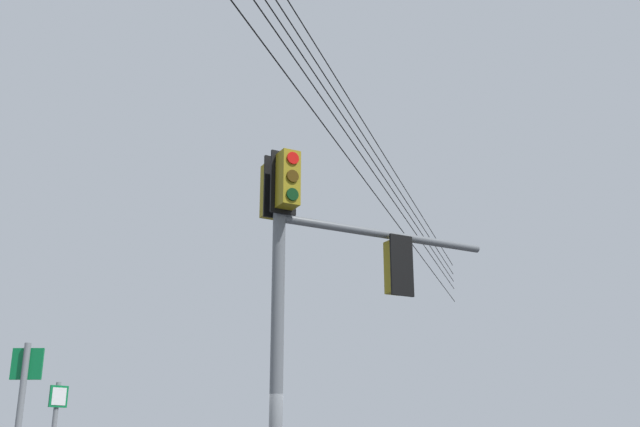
# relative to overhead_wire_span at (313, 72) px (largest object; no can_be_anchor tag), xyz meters

# --- Properties ---
(signal_mast_assembly) EXTENTS (4.17, 1.24, 6.28)m
(signal_mast_assembly) POSITION_rel_overhead_wire_span_xyz_m (-0.71, -0.99, -4.19)
(signal_mast_assembly) COLOR slate
(signal_mast_assembly) RESTS_ON ground
(overhead_wire_span) EXTENTS (29.19, 19.37, 2.29)m
(overhead_wire_span) POSITION_rel_overhead_wire_span_xyz_m (0.00, 0.00, 0.00)
(overhead_wire_span) COLOR black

